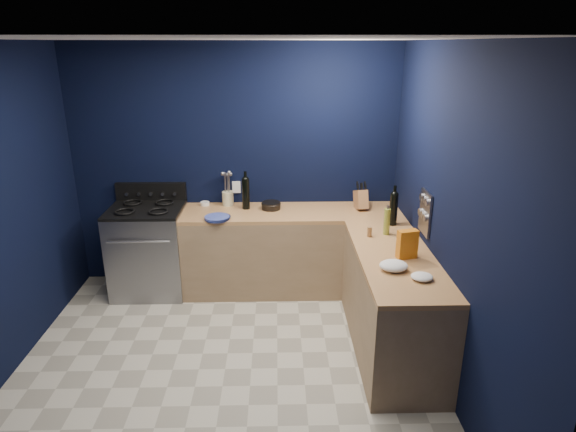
{
  "coord_description": "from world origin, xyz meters",
  "views": [
    {
      "loc": [
        0.45,
        -3.44,
        2.58
      ],
      "look_at": [
        0.55,
        1.0,
        1.0
      ],
      "focal_mm": 30.52,
      "sensor_mm": 36.0,
      "label": 1
    }
  ],
  "objects_px": {
    "utensil_crock": "(228,198)",
    "crouton_bag": "(407,244)",
    "knife_block": "(361,200)",
    "gas_range": "(150,251)",
    "plate_stack": "(217,218)"
  },
  "relations": [
    {
      "from": "plate_stack",
      "to": "crouton_bag",
      "type": "height_order",
      "value": "crouton_bag"
    },
    {
      "from": "gas_range",
      "to": "crouton_bag",
      "type": "xyz_separation_m",
      "value": [
        2.44,
        -1.19,
        0.56
      ]
    },
    {
      "from": "plate_stack",
      "to": "knife_block",
      "type": "relative_size",
      "value": 1.24
    },
    {
      "from": "utensil_crock",
      "to": "crouton_bag",
      "type": "relative_size",
      "value": 0.64
    },
    {
      "from": "plate_stack",
      "to": "utensil_crock",
      "type": "distance_m",
      "value": 0.46
    },
    {
      "from": "utensil_crock",
      "to": "knife_block",
      "type": "bearing_deg",
      "value": -6.19
    },
    {
      "from": "utensil_crock",
      "to": "knife_block",
      "type": "relative_size",
      "value": 0.76
    },
    {
      "from": "utensil_crock",
      "to": "plate_stack",
      "type": "bearing_deg",
      "value": -98.71
    },
    {
      "from": "knife_block",
      "to": "crouton_bag",
      "type": "relative_size",
      "value": 0.84
    },
    {
      "from": "plate_stack",
      "to": "knife_block",
      "type": "height_order",
      "value": "knife_block"
    },
    {
      "from": "gas_range",
      "to": "knife_block",
      "type": "distance_m",
      "value": 2.33
    },
    {
      "from": "gas_range",
      "to": "plate_stack",
      "type": "height_order",
      "value": "plate_stack"
    },
    {
      "from": "crouton_bag",
      "to": "gas_range",
      "type": "bearing_deg",
      "value": 140.17
    },
    {
      "from": "gas_range",
      "to": "utensil_crock",
      "type": "height_order",
      "value": "utensil_crock"
    },
    {
      "from": "gas_range",
      "to": "knife_block",
      "type": "relative_size",
      "value": 4.57
    }
  ]
}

